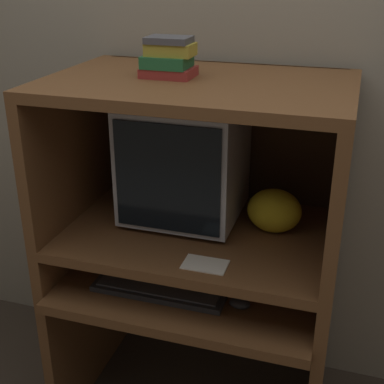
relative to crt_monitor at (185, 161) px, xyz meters
name	(u,v)px	position (x,y,z in m)	size (l,w,h in m)	color
wall_back	(228,70)	(0.07, 0.31, 0.27)	(6.00, 0.06, 2.60)	gray
desk_base	(194,330)	(0.07, -0.13, -0.64)	(0.99, 0.70, 0.63)	brown
desk_monitor_shelf	(198,238)	(0.07, -0.08, -0.26)	(0.99, 0.66, 0.18)	brown
hutch_upper	(201,128)	(0.07, -0.04, 0.14)	(0.99, 0.66, 0.53)	brown
crt_monitor	(185,161)	(0.00, 0.00, 0.00)	(0.40, 0.39, 0.43)	#B2B2B7
keyboard	(160,289)	(-0.01, -0.25, -0.39)	(0.47, 0.14, 0.03)	#2D2D30
mouse	(240,303)	(0.27, -0.25, -0.38)	(0.07, 0.05, 0.03)	#28282B
snack_bag	(274,211)	(0.33, -0.01, -0.14)	(0.19, 0.14, 0.16)	gold
book_stack	(169,59)	(-0.03, -0.07, 0.37)	(0.17, 0.13, 0.13)	maroon
paper_card	(205,264)	(0.17, -0.31, -0.22)	(0.14, 0.09, 0.00)	beige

